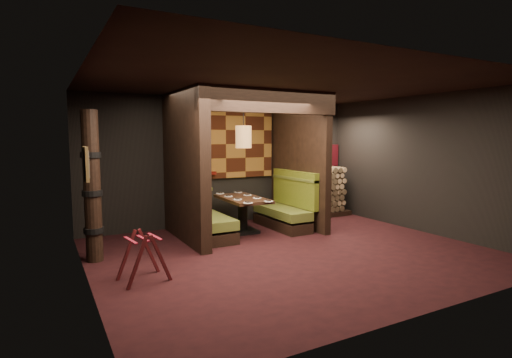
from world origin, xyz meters
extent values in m
cube|color=black|center=(0.00, 0.00, -0.01)|extent=(6.50, 5.50, 0.02)
cube|color=black|center=(0.00, 0.00, 2.86)|extent=(6.50, 5.50, 0.02)
cube|color=black|center=(0.00, 2.76, 1.43)|extent=(6.50, 0.02, 2.85)
cube|color=black|center=(0.00, -2.76, 1.43)|extent=(6.50, 0.02, 2.85)
cube|color=black|center=(-3.26, 0.00, 1.43)|extent=(0.02, 5.50, 2.85)
cube|color=black|center=(3.26, 0.00, 1.43)|extent=(0.02, 5.50, 2.85)
cube|color=black|center=(-1.35, 1.65, 1.43)|extent=(0.20, 2.20, 2.85)
cube|color=black|center=(1.30, 1.70, 1.43)|extent=(0.15, 2.10, 2.85)
cube|color=black|center=(-0.02, 0.70, 2.63)|extent=(2.85, 0.18, 0.44)
cube|color=brown|center=(-0.02, 2.71, 1.82)|extent=(2.40, 0.06, 1.55)
cube|color=brown|center=(-1.23, 1.82, 1.85)|extent=(0.04, 1.85, 1.45)
cube|color=#5A110A|center=(-0.60, 2.65, 1.18)|extent=(0.60, 0.12, 0.07)
cube|color=black|center=(-0.85, 1.65, 0.11)|extent=(0.55, 1.60, 0.22)
cube|color=#586426|center=(-0.85, 1.65, 0.36)|extent=(0.55, 1.60, 0.18)
cube|color=#466114|center=(-1.19, 1.65, 0.75)|extent=(0.12, 1.60, 0.78)
cube|color=#586426|center=(-1.19, 1.65, 1.10)|extent=(0.15, 1.60, 0.06)
cube|color=black|center=(0.82, 1.65, 0.11)|extent=(0.55, 1.60, 0.22)
cube|color=#586426|center=(0.82, 1.65, 0.36)|extent=(0.55, 1.60, 0.18)
cube|color=#466114|center=(1.16, 1.65, 0.75)|extent=(0.12, 1.60, 0.78)
cube|color=#586426|center=(1.16, 1.65, 1.10)|extent=(0.15, 1.60, 0.06)
cube|color=black|center=(-0.10, 1.69, 0.03)|extent=(0.57, 0.57, 0.06)
cylinder|color=black|center=(-0.10, 1.69, 0.34)|extent=(0.20, 0.20, 0.68)
cube|color=#3A2015|center=(-0.10, 1.69, 0.71)|extent=(0.81, 1.42, 0.06)
cylinder|color=white|center=(-0.35, 0.98, 0.74)|extent=(0.18, 0.18, 0.01)
cube|color=black|center=(-0.35, 0.98, 0.76)|extent=(0.07, 0.11, 0.02)
cylinder|color=white|center=(0.09, 0.96, 0.74)|extent=(0.18, 0.18, 0.01)
cube|color=black|center=(0.09, 0.96, 0.76)|extent=(0.07, 0.11, 0.02)
cylinder|color=white|center=(-0.33, 1.46, 0.74)|extent=(0.18, 0.18, 0.01)
cube|color=black|center=(-0.33, 1.46, 0.76)|extent=(0.07, 0.11, 0.02)
cylinder|color=white|center=(0.11, 1.44, 0.74)|extent=(0.18, 0.18, 0.01)
cube|color=black|center=(0.11, 1.44, 0.76)|extent=(0.07, 0.11, 0.02)
cylinder|color=white|center=(-0.31, 1.94, 0.74)|extent=(0.18, 0.18, 0.01)
cube|color=black|center=(-0.31, 1.94, 0.76)|extent=(0.07, 0.11, 0.02)
cylinder|color=white|center=(0.12, 1.92, 0.74)|extent=(0.18, 0.18, 0.01)
cube|color=black|center=(0.12, 1.92, 0.76)|extent=(0.07, 0.11, 0.02)
cylinder|color=white|center=(-0.30, 2.41, 0.74)|extent=(0.18, 0.18, 0.01)
cube|color=black|center=(-0.30, 2.41, 0.76)|extent=(0.07, 0.11, 0.02)
cylinder|color=white|center=(0.14, 2.40, 0.74)|extent=(0.18, 0.18, 0.01)
cube|color=black|center=(0.14, 2.40, 0.76)|extent=(0.07, 0.11, 0.02)
cylinder|color=olive|center=(-0.10, 1.64, 1.98)|extent=(0.32, 0.32, 0.45)
sphere|color=#FFC672|center=(-0.10, 1.64, 1.98)|extent=(0.18, 0.18, 0.18)
cylinder|color=black|center=(-0.10, 1.64, 2.53)|extent=(0.02, 0.02, 0.64)
cube|color=olive|center=(-3.22, 0.10, 1.62)|extent=(0.04, 0.36, 0.46)
cube|color=#3F3F3F|center=(-3.20, 0.10, 1.62)|extent=(0.01, 0.27, 0.36)
cube|color=#4B1316|center=(-2.70, -0.40, 0.32)|extent=(0.33, 0.09, 0.73)
cube|color=#4B1316|center=(-2.36, -0.35, 0.32)|extent=(0.33, 0.09, 0.73)
cube|color=#4B1316|center=(-2.76, 0.03, 0.32)|extent=(0.33, 0.09, 0.73)
cube|color=#4B1316|center=(-2.42, 0.07, 0.32)|extent=(0.33, 0.09, 0.73)
cube|color=maroon|center=(-2.73, -0.18, 0.59)|extent=(0.11, 0.45, 0.01)
cube|color=maroon|center=(-2.56, -0.16, 0.59)|extent=(0.11, 0.45, 0.01)
cube|color=maroon|center=(-2.39, -0.14, 0.59)|extent=(0.11, 0.45, 0.01)
cylinder|color=black|center=(-3.05, 1.10, 1.20)|extent=(0.26, 0.26, 2.40)
cylinder|color=black|center=(-3.05, 1.10, 0.50)|extent=(0.31, 0.31, 0.09)
cylinder|color=black|center=(-3.05, 1.10, 1.10)|extent=(0.31, 0.31, 0.09)
cylinder|color=black|center=(-3.05, 1.10, 1.70)|extent=(0.31, 0.31, 0.09)
cube|color=black|center=(2.29, 2.35, 0.06)|extent=(1.73, 0.70, 0.12)
cube|color=brown|center=(2.29, 2.35, 0.67)|extent=(1.73, 0.70, 1.10)
cube|color=maroon|center=(2.29, 2.68, 1.50)|extent=(1.83, 0.10, 0.56)
cube|color=black|center=(1.39, 1.96, 1.43)|extent=(0.08, 0.08, 2.85)
camera|label=1|loc=(-3.76, -5.61, 1.97)|focal=28.00mm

